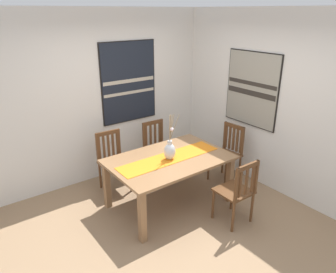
{
  "coord_description": "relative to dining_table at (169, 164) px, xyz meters",
  "views": [
    {
      "loc": [
        -2.17,
        -2.77,
        2.65
      ],
      "look_at": [
        0.2,
        0.41,
        1.07
      ],
      "focal_mm": 34.03,
      "sensor_mm": 36.0,
      "label": 1
    }
  ],
  "objects": [
    {
      "name": "painting_on_side_wall",
      "position": [
        1.56,
        -0.06,
        0.86
      ],
      "size": [
        0.05,
        0.98,
        1.16
      ],
      "color": "black"
    },
    {
      "name": "chair_2",
      "position": [
        0.42,
        0.9,
        -0.16
      ],
      "size": [
        0.43,
        0.43,
        0.91
      ],
      "color": "brown",
      "rests_on": "ground_plane"
    },
    {
      "name": "wall_back",
      "position": [
        -0.23,
        1.44,
        0.71
      ],
      "size": [
        6.4,
        0.12,
        2.7
      ],
      "primitive_type": "cube",
      "color": "silver",
      "rests_on": "ground_plane"
    },
    {
      "name": "table_runner",
      "position": [
        0.0,
        0.0,
        0.1
      ],
      "size": [
        1.53,
        0.36,
        0.01
      ],
      "primitive_type": "cube",
      "color": "orange",
      "rests_on": "dining_table"
    },
    {
      "name": "centerpiece_vase",
      "position": [
        -0.02,
        -0.03,
        0.24
      ],
      "size": [
        0.22,
        0.16,
        0.65
      ],
      "color": "silver",
      "rests_on": "dining_table"
    },
    {
      "name": "wall_side",
      "position": [
        1.63,
        -0.42,
        0.71
      ],
      "size": [
        0.12,
        6.4,
        2.7
      ],
      "primitive_type": "cube",
      "color": "silver",
      "rests_on": "ground_plane"
    },
    {
      "name": "dining_table",
      "position": [
        0.0,
        0.0,
        0.0
      ],
      "size": [
        1.66,
        1.09,
        0.74
      ],
      "color": "#8E6642",
      "rests_on": "ground_plane"
    },
    {
      "name": "chair_1",
      "position": [
        -0.43,
        0.88,
        -0.15
      ],
      "size": [
        0.44,
        0.44,
        0.93
      ],
      "color": "brown",
      "rests_on": "ground_plane"
    },
    {
      "name": "painting_on_back_wall",
      "position": [
        0.19,
        1.37,
        0.9
      ],
      "size": [
        1.01,
        0.05,
        1.33
      ],
      "color": "black"
    },
    {
      "name": "chair_3",
      "position": [
        0.44,
        -0.87,
        -0.16
      ],
      "size": [
        0.42,
        0.42,
        0.92
      ],
      "color": "brown",
      "rests_on": "ground_plane"
    },
    {
      "name": "chair_0",
      "position": [
        1.21,
        0.02,
        -0.14
      ],
      "size": [
        0.45,
        0.45,
        0.94
      ],
      "color": "brown",
      "rests_on": "ground_plane"
    },
    {
      "name": "ground_plane",
      "position": [
        -0.23,
        -0.42,
        -0.65
      ],
      "size": [
        6.4,
        6.4,
        0.03
      ],
      "primitive_type": "cube",
      "color": "#8E7051"
    }
  ]
}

